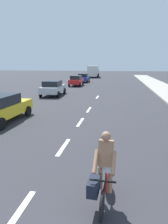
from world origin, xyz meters
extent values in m
plane|color=#2D2D33|center=(0.00, 20.00, 0.00)|extent=(160.00, 160.00, 0.00)
cube|color=white|center=(0.00, 3.10, 0.00)|extent=(0.16, 1.80, 0.01)
cube|color=white|center=(0.00, 7.07, 0.00)|extent=(0.16, 1.80, 0.01)
cube|color=white|center=(0.00, 10.80, 0.00)|extent=(0.16, 1.80, 0.01)
cube|color=white|center=(0.00, 14.19, 0.00)|extent=(0.16, 1.80, 0.01)
cube|color=white|center=(0.00, 20.21, 0.00)|extent=(0.16, 1.80, 0.01)
cylinder|color=black|center=(1.87, 3.30, 0.33)|extent=(0.08, 0.66, 0.66)
cylinder|color=red|center=(1.91, 4.35, 0.33)|extent=(0.08, 0.66, 0.66)
cube|color=black|center=(1.89, 3.82, 0.51)|extent=(0.07, 0.95, 0.04)
cylinder|color=black|center=(1.90, 4.03, 0.75)|extent=(0.03, 0.03, 0.48)
cube|color=black|center=(1.87, 3.38, 0.88)|extent=(0.56, 0.05, 0.03)
cube|color=#9E7051|center=(1.89, 3.90, 1.28)|extent=(0.35, 0.33, 0.63)
sphere|color=#9E7051|center=(1.89, 3.84, 1.71)|extent=(0.22, 0.22, 0.22)
cube|color=white|center=(1.89, 3.95, 0.95)|extent=(0.33, 0.23, 0.28)
cube|color=black|center=(1.66, 3.54, 0.63)|extent=(0.26, 0.53, 0.32)
cylinder|color=#9E7051|center=(2.01, 3.89, 0.63)|extent=(0.12, 0.32, 0.62)
cylinder|color=#9E7051|center=(1.77, 3.90, 0.63)|extent=(0.12, 0.21, 0.63)
cylinder|color=#9E7051|center=(2.08, 3.63, 1.18)|extent=(0.11, 0.49, 0.41)
cylinder|color=#9E7051|center=(1.68, 3.65, 1.18)|extent=(0.11, 0.49, 0.41)
cube|color=gold|center=(-4.57, 10.24, 0.69)|extent=(1.98, 4.47, 0.64)
cylinder|color=black|center=(-5.45, 11.76, 0.32)|extent=(0.20, 0.65, 0.64)
cylinder|color=black|center=(-3.60, 11.71, 0.32)|extent=(0.20, 0.65, 0.64)
cylinder|color=black|center=(-3.69, 8.71, 0.32)|extent=(0.20, 0.65, 0.64)
cube|color=#B7BABF|center=(-4.77, 20.62, 0.69)|extent=(2.02, 4.41, 0.64)
cube|color=black|center=(-4.76, 20.40, 1.29)|extent=(1.70, 2.32, 0.56)
cylinder|color=black|center=(-5.75, 22.05, 0.32)|extent=(0.21, 0.65, 0.64)
cylinder|color=black|center=(-3.93, 22.13, 0.32)|extent=(0.21, 0.65, 0.64)
cylinder|color=black|center=(-5.61, 19.11, 0.32)|extent=(0.21, 0.65, 0.64)
cylinder|color=black|center=(-3.79, 19.19, 0.32)|extent=(0.21, 0.65, 0.64)
cube|color=red|center=(-4.33, 30.62, 0.69)|extent=(1.65, 3.90, 0.64)
cube|color=black|center=(-4.33, 30.43, 1.29)|extent=(1.45, 2.03, 0.56)
cylinder|color=black|center=(-5.15, 31.94, 0.32)|extent=(0.18, 0.64, 0.64)
cylinder|color=black|center=(-3.52, 31.95, 0.32)|extent=(0.18, 0.64, 0.64)
cylinder|color=black|center=(-5.14, 29.29, 0.32)|extent=(0.18, 0.64, 0.64)
cylinder|color=black|center=(-3.50, 29.30, 0.32)|extent=(0.18, 0.64, 0.64)
cube|color=#1E389E|center=(-4.36, 37.21, 0.69)|extent=(1.83, 4.20, 0.64)
cube|color=black|center=(-4.36, 37.00, 1.29)|extent=(1.58, 2.19, 0.56)
cylinder|color=black|center=(-5.26, 38.60, 0.32)|extent=(0.19, 0.64, 0.64)
cylinder|color=black|center=(-3.51, 38.64, 0.32)|extent=(0.19, 0.64, 0.64)
cylinder|color=black|center=(-5.21, 35.77, 0.32)|extent=(0.19, 0.64, 0.64)
cylinder|color=black|center=(-3.46, 35.81, 0.32)|extent=(0.19, 0.64, 0.64)
cube|color=#23478C|center=(-4.44, 53.67, 1.20)|extent=(2.50, 2.44, 1.40)
cube|color=silver|center=(-4.31, 50.69, 1.65)|extent=(2.58, 4.26, 2.30)
cylinder|color=black|center=(-5.63, 53.49, 0.45)|extent=(0.32, 0.91, 0.90)
cylinder|color=black|center=(-3.23, 53.60, 0.45)|extent=(0.32, 0.91, 0.90)
cylinder|color=black|center=(-5.47, 49.60, 0.45)|extent=(0.32, 0.91, 0.90)
cylinder|color=black|center=(-3.07, 49.70, 0.45)|extent=(0.32, 0.91, 0.90)
camera|label=1|loc=(2.13, -0.57, 3.28)|focal=33.38mm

